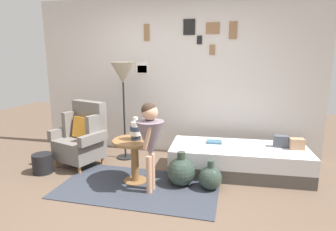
% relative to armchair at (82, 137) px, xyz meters
% --- Properties ---
extents(ground_plane, '(12.00, 12.00, 0.00)m').
position_rel_armchair_xyz_m(ground_plane, '(1.21, -0.99, -0.44)').
color(ground_plane, brown).
extents(gallery_wall, '(4.80, 0.12, 2.60)m').
position_rel_armchair_xyz_m(gallery_wall, '(1.21, 0.96, 0.86)').
color(gallery_wall, silver).
rests_on(gallery_wall, ground).
extents(rug, '(2.02, 1.12, 0.01)m').
position_rel_armchair_xyz_m(rug, '(1.10, -0.55, -0.43)').
color(rug, '#333842').
rests_on(rug, ground).
extents(armchair, '(0.87, 0.76, 0.97)m').
position_rel_armchair_xyz_m(armchair, '(0.00, 0.00, 0.00)').
color(armchair, '#9E7042').
rests_on(armchair, ground).
extents(daybed, '(1.94, 0.91, 0.40)m').
position_rel_armchair_xyz_m(daybed, '(2.33, 0.20, -0.24)').
color(daybed, '#4C4742').
rests_on(daybed, ground).
extents(pillow_head, '(0.20, 0.15, 0.15)m').
position_rel_armchair_xyz_m(pillow_head, '(3.10, 0.27, 0.04)').
color(pillow_head, tan).
rests_on(pillow_head, daybed).
extents(pillow_mid, '(0.19, 0.13, 0.16)m').
position_rel_armchair_xyz_m(pillow_mid, '(2.90, 0.33, 0.04)').
color(pillow_mid, '#474C56').
rests_on(pillow_mid, daybed).
extents(side_table, '(0.57, 0.57, 0.58)m').
position_rel_armchair_xyz_m(side_table, '(1.00, -0.40, -0.02)').
color(side_table, olive).
rests_on(side_table, ground).
extents(vase_striped, '(0.16, 0.16, 0.30)m').
position_rel_armchair_xyz_m(vase_striped, '(1.01, -0.39, 0.27)').
color(vase_striped, '#2D384C').
rests_on(vase_striped, side_table).
extents(floor_lamp, '(0.37, 0.37, 1.56)m').
position_rel_armchair_xyz_m(floor_lamp, '(0.52, 0.41, 0.89)').
color(floor_lamp, black).
rests_on(floor_lamp, ground).
extents(person_child, '(0.34, 0.34, 1.12)m').
position_rel_armchair_xyz_m(person_child, '(1.28, -0.63, 0.28)').
color(person_child, tan).
rests_on(person_child, ground).
extents(book_on_daybed, '(0.23, 0.18, 0.03)m').
position_rel_armchair_xyz_m(book_on_daybed, '(1.98, 0.29, -0.02)').
color(book_on_daybed, '#3D657F').
rests_on(book_on_daybed, daybed).
extents(demijohn_near, '(0.37, 0.37, 0.45)m').
position_rel_armchair_xyz_m(demijohn_near, '(1.61, -0.36, -0.25)').
color(demijohn_near, '#2D3D33').
rests_on(demijohn_near, ground).
extents(demijohn_far, '(0.30, 0.30, 0.38)m').
position_rel_armchair_xyz_m(demijohn_far, '(1.99, -0.39, -0.29)').
color(demijohn_far, '#2D3D33').
rests_on(demijohn_far, ground).
extents(magazine_basket, '(0.28, 0.28, 0.28)m').
position_rel_armchair_xyz_m(magazine_basket, '(-0.40, -0.44, -0.30)').
color(magazine_basket, black).
rests_on(magazine_basket, ground).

